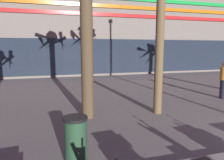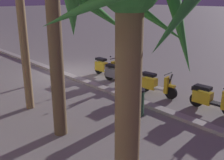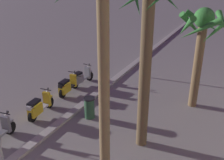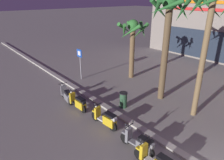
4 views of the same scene
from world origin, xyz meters
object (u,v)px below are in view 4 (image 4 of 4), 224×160
Objects in this scene: palm_tree_far_corner at (168,25)px; scooter_grey_mid_rear at (139,143)px; scooter_yellow_mid_front at (106,119)px; crossing_sign at (80,61)px; scooter_grey_lead_nearest at (67,95)px; palm_tree_by_mall_entrance at (209,22)px; litter_bin at (123,100)px; palm_tree_mid_walkway at (133,36)px; scooter_yellow_far_back at (78,103)px.

scooter_grey_mid_rear is at bearing -62.07° from palm_tree_far_corner.
scooter_yellow_mid_front is 0.29× the size of palm_tree_far_corner.
crossing_sign is at bearing 163.71° from scooter_grey_mid_rear.
palm_tree_by_mall_entrance is at bearing 38.70° from scooter_grey_lead_nearest.
palm_tree_by_mall_entrance reaches higher than litter_bin.
palm_tree_by_mall_entrance is 1.04× the size of palm_tree_far_corner.
crossing_sign is at bearing -124.63° from palm_tree_mid_walkway.
scooter_yellow_far_back is at bearing -175.60° from scooter_yellow_mid_front.
scooter_yellow_far_back is 7.94m from palm_tree_by_mall_entrance.
palm_tree_mid_walkway is (-6.24, 1.35, -1.66)m from palm_tree_by_mall_entrance.
scooter_grey_lead_nearest is 3.53m from litter_bin.
scooter_grey_mid_rear is (2.30, -0.03, -0.02)m from scooter_yellow_mid_front.
palm_tree_far_corner is at bearing 174.37° from palm_tree_by_mall_entrance.
scooter_yellow_far_back is at bearing -113.64° from palm_tree_far_corner.
scooter_grey_lead_nearest is 1.01× the size of scooter_grey_mid_rear.
palm_tree_far_corner reaches higher than palm_tree_mid_walkway.
palm_tree_far_corner is at bearing 55.19° from scooter_grey_lead_nearest.
scooter_grey_lead_nearest is 0.27× the size of palm_tree_by_mall_entrance.
scooter_yellow_mid_front is at bearing -87.43° from palm_tree_far_corner.
palm_tree_by_mall_entrance is at bearing -5.63° from palm_tree_far_corner.
scooter_yellow_far_back is 0.27× the size of palm_tree_by_mall_entrance.
scooter_yellow_mid_front is at bearing 3.36° from scooter_grey_lead_nearest.
scooter_grey_lead_nearest is 1.87× the size of litter_bin.
litter_bin is (-3.10, -2.44, -4.53)m from palm_tree_by_mall_entrance.
scooter_grey_mid_rear is 6.78m from palm_tree_far_corner.
scooter_grey_mid_rear is 1.86× the size of litter_bin.
crossing_sign reaches higher than scooter_yellow_far_back.
palm_tree_by_mall_entrance is 1.44× the size of palm_tree_mid_walkway.
palm_tree_far_corner is (-0.21, 4.70, 4.14)m from scooter_yellow_mid_front.
scooter_grey_lead_nearest is 0.99× the size of scooter_yellow_mid_front.
litter_bin is (1.45, 2.20, 0.03)m from scooter_yellow_far_back.
crossing_sign is (-3.98, 2.67, 1.05)m from scooter_yellow_far_back.
scooter_grey_mid_rear is at bearing 1.89° from scooter_yellow_far_back.
litter_bin is at bearing 113.86° from scooter_yellow_mid_front.
scooter_grey_lead_nearest is 3.63m from scooter_yellow_mid_front.
palm_tree_mid_walkway is (-1.68, 6.00, 2.90)m from scooter_yellow_far_back.
litter_bin is at bearing 147.27° from scooter_grey_mid_rear.
scooter_grey_lead_nearest is 3.96m from crossing_sign.
palm_tree_far_corner reaches higher than scooter_grey_mid_rear.
palm_tree_far_corner reaches higher than scooter_grey_lead_nearest.
scooter_grey_mid_rear is 0.27× the size of palm_tree_by_mall_entrance.
palm_tree_far_corner reaches higher than litter_bin.
palm_tree_by_mall_entrance reaches higher than palm_tree_mid_walkway.
palm_tree_mid_walkway is (-0.40, 6.03, 2.92)m from scooter_grey_lead_nearest.
scooter_grey_lead_nearest is 8.76m from palm_tree_by_mall_entrance.
scooter_yellow_far_back is 4.65m from scooter_grey_mid_rear.
crossing_sign is 2.53× the size of litter_bin.
palm_tree_by_mall_entrance reaches higher than scooter_yellow_far_back.
palm_tree_mid_walkway is (-4.03, 5.81, 2.90)m from scooter_yellow_mid_front.
scooter_grey_lead_nearest is at bearing -140.72° from litter_bin.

